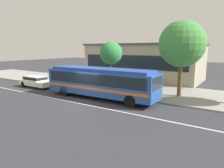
{
  "coord_description": "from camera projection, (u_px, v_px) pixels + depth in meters",
  "views": [
    {
      "loc": [
        11.27,
        -12.78,
        4.54
      ],
      "look_at": [
        1.28,
        2.32,
        1.3
      ],
      "focal_mm": 32.09,
      "sensor_mm": 36.0,
      "label": 1
    }
  ],
  "objects": [
    {
      "name": "transit_bus",
      "position": [
        100.0,
        81.0,
        18.15
      ],
      "size": [
        10.82,
        2.73,
        2.78
      ],
      "color": "#2351A4",
      "rests_on": "ground_plane"
    },
    {
      "name": "pedestrian_walking_along_curb",
      "position": [
        157.0,
        86.0,
        18.44
      ],
      "size": [
        0.4,
        0.4,
        1.65
      ],
      "color": "navy",
      "rests_on": "sidewalk_slab"
    },
    {
      "name": "sidewalk_slab",
      "position": [
        125.0,
        88.0,
        23.09
      ],
      "size": [
        60.0,
        8.0,
        0.12
      ],
      "primitive_type": "cube",
      "color": "#999391",
      "rests_on": "ground_plane"
    },
    {
      "name": "pedestrian_waiting_near_sign",
      "position": [
        137.0,
        86.0,
        18.48
      ],
      "size": [
        0.48,
        0.48,
        1.73
      ],
      "color": "#765C52",
      "rests_on": "sidewalk_slab"
    },
    {
      "name": "bus_stop_sign",
      "position": [
        158.0,
        83.0,
        17.25
      ],
      "size": [
        0.08,
        0.44,
        2.29
      ],
      "color": "gray",
      "rests_on": "sidewalk_slab"
    },
    {
      "name": "lane_stripe_center",
      "position": [
        79.0,
        103.0,
        16.75
      ],
      "size": [
        56.0,
        0.16,
        0.01
      ],
      "primitive_type": "cube",
      "color": "silver",
      "rests_on": "ground_plane"
    },
    {
      "name": "sedan_behind_bus",
      "position": [
        36.0,
        81.0,
        23.63
      ],
      "size": [
        4.52,
        1.74,
        1.29
      ],
      "color": "white",
      "rests_on": "ground_plane"
    },
    {
      "name": "pedestrian_standing_by_tree",
      "position": [
        106.0,
        81.0,
        21.28
      ],
      "size": [
        0.43,
        0.43,
        1.68
      ],
      "color": "navy",
      "rests_on": "sidewalk_slab"
    },
    {
      "name": "street_tree_mid_block",
      "position": [
        182.0,
        44.0,
        18.03
      ],
      "size": [
        4.19,
        4.19,
        6.9
      ],
      "color": "brown",
      "rests_on": "sidewalk_slab"
    },
    {
      "name": "ground_plane",
      "position": [
        85.0,
        101.0,
        17.41
      ],
      "size": [
        120.0,
        120.0,
        0.0
      ],
      "primitive_type": "plane",
      "color": "#33343B"
    },
    {
      "name": "street_tree_near_stop",
      "position": [
        111.0,
        53.0,
        22.52
      ],
      "size": [
        2.55,
        2.55,
        5.16
      ],
      "color": "brown",
      "rests_on": "sidewalk_slab"
    },
    {
      "name": "station_building",
      "position": [
        144.0,
        61.0,
        29.78
      ],
      "size": [
        16.53,
        8.31,
        5.21
      ],
      "color": "tan",
      "rests_on": "ground_plane"
    }
  ]
}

